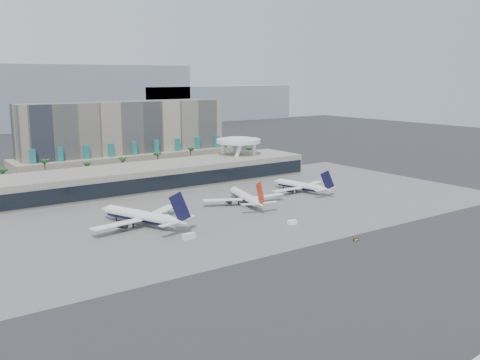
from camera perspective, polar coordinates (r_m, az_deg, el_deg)
ground at (r=195.11m, az=6.27°, el=-6.10°), size 900.00×900.00×0.00m
apron_pad at (r=237.48m, az=-2.55°, el=-2.93°), size 260.00×130.00×0.06m
mountain_ridge at (r=628.47m, az=-21.41°, el=7.74°), size 680.00×60.00×70.00m
hotel at (r=343.49m, az=-12.02°, el=4.00°), size 140.00×30.00×42.00m
terminal at (r=282.85m, az=-8.59°, el=0.55°), size 170.00×32.50×14.50m
saucer_structure at (r=314.24m, az=-0.16°, el=3.91°), size 26.00×26.00×21.89m
palm_row at (r=316.47m, az=-10.35°, el=2.33°), size 157.80×2.80×13.10m
airliner_left at (r=210.63m, az=-10.49°, el=-3.79°), size 42.81×44.18×16.06m
airliner_centre at (r=241.73m, az=0.59°, el=-1.83°), size 38.17×39.62×13.93m
airliner_right at (r=269.51m, az=6.53°, el=-0.61°), size 36.27×37.65×13.08m
service_vehicle_a at (r=192.30m, az=-5.46°, el=-5.99°), size 4.63×2.50×2.20m
service_vehicle_b at (r=211.06m, az=5.59°, el=-4.52°), size 3.67×2.45×1.75m
taxiway_sign at (r=194.15m, az=12.28°, el=-6.22°), size 2.28×0.65×1.03m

